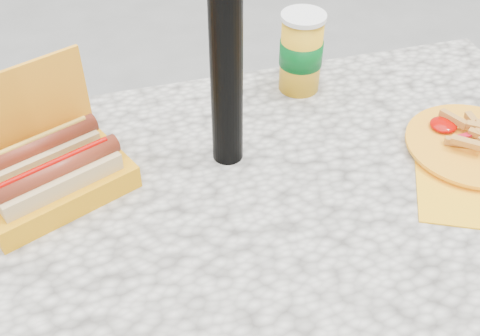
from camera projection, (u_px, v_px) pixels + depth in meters
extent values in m
cube|color=beige|center=(255.00, 234.00, 0.91)|extent=(1.20, 0.80, 0.05)
cylinder|color=black|center=(412.00, 209.00, 1.47)|extent=(0.07, 0.07, 0.70)
cube|color=orange|center=(53.00, 183.00, 0.93)|extent=(0.27, 0.22, 0.04)
cube|color=orange|center=(18.00, 112.00, 0.91)|extent=(0.21, 0.10, 0.15)
cube|color=#CEB580|center=(60.00, 184.00, 0.89)|extent=(0.19, 0.12, 0.05)
cylinder|color=#983118|center=(56.00, 169.00, 0.87)|extent=(0.19, 0.11, 0.03)
cylinder|color=#A60400|center=(54.00, 162.00, 0.86)|extent=(0.16, 0.08, 0.01)
cube|color=#CEB580|center=(40.00, 160.00, 0.93)|extent=(0.19, 0.12, 0.05)
cylinder|color=#983118|center=(36.00, 146.00, 0.91)|extent=(0.19, 0.11, 0.03)
cylinder|color=gold|center=(34.00, 139.00, 0.90)|extent=(0.16, 0.08, 0.01)
cube|color=#FFB017|center=(473.00, 189.00, 0.94)|extent=(0.23, 0.23, 0.00)
cylinder|color=orange|center=(472.00, 146.00, 1.01)|extent=(0.21, 0.21, 0.01)
cylinder|color=orange|center=(473.00, 144.00, 1.01)|extent=(0.22, 0.22, 0.01)
cube|color=#CD8D40|center=(454.00, 119.00, 1.03)|extent=(0.03, 0.05, 0.01)
cube|color=#CD8D40|center=(468.00, 143.00, 0.98)|extent=(0.05, 0.04, 0.01)
cube|color=#CD8D40|center=(461.00, 142.00, 1.00)|extent=(0.05, 0.04, 0.01)
cube|color=#CD8D40|center=(475.00, 123.00, 1.02)|extent=(0.02, 0.05, 0.01)
ellipsoid|color=#A60400|center=(444.00, 125.00, 1.03)|extent=(0.05, 0.05, 0.01)
cube|color=red|center=(479.00, 132.00, 1.01)|extent=(0.09, 0.02, 0.00)
cylinder|color=gold|center=(301.00, 55.00, 1.11)|extent=(0.08, 0.08, 0.14)
cylinder|color=#015419|center=(301.00, 53.00, 1.11)|extent=(0.08, 0.08, 0.05)
cylinder|color=white|center=(304.00, 17.00, 1.06)|extent=(0.08, 0.08, 0.01)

